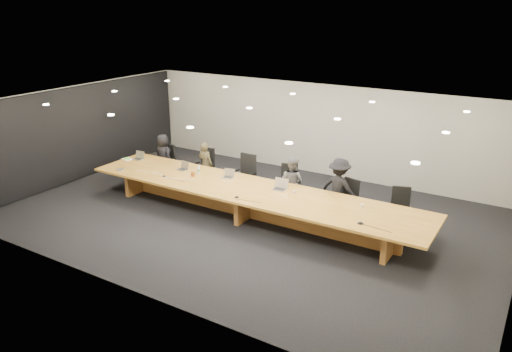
{
  "coord_description": "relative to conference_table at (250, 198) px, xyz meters",
  "views": [
    {
      "loc": [
        6.1,
        -9.71,
        5.13
      ],
      "look_at": [
        0.0,
        0.3,
        1.0
      ],
      "focal_mm": 35.0,
      "sensor_mm": 36.0,
      "label": 1
    }
  ],
  "objects": [
    {
      "name": "ground",
      "position": [
        0.0,
        0.0,
        -0.52
      ],
      "size": [
        12.0,
        12.0,
        0.0
      ],
      "primitive_type": "plane",
      "color": "black",
      "rests_on": "ground"
    },
    {
      "name": "back_wall",
      "position": [
        0.0,
        4.0,
        0.88
      ],
      "size": [
        12.0,
        0.02,
        2.8
      ],
      "primitive_type": "cube",
      "color": "beige",
      "rests_on": "ground"
    },
    {
      "name": "left_wall_panel",
      "position": [
        -5.94,
        0.0,
        0.85
      ],
      "size": [
        0.08,
        7.84,
        2.74
      ],
      "primitive_type": "cube",
      "color": "black",
      "rests_on": "ground"
    },
    {
      "name": "conference_table",
      "position": [
        0.0,
        0.0,
        0.0
      ],
      "size": [
        9.0,
        1.8,
        0.75
      ],
      "color": "#9C6922",
      "rests_on": "ground"
    },
    {
      "name": "chair_far_left",
      "position": [
        -3.82,
        1.27,
        -0.01
      ],
      "size": [
        0.62,
        0.62,
        1.01
      ],
      "primitive_type": null,
      "rotation": [
        0.0,
        0.0,
        -0.23
      ],
      "color": "black",
      "rests_on": "ground"
    },
    {
      "name": "chair_left",
      "position": [
        -2.4,
        1.31,
        0.03
      ],
      "size": [
        0.57,
        0.57,
        1.1
      ],
      "primitive_type": null,
      "rotation": [
        0.0,
        0.0,
        0.02
      ],
      "color": "black",
      "rests_on": "ground"
    },
    {
      "name": "chair_mid_left",
      "position": [
        -0.93,
        1.17,
        0.07
      ],
      "size": [
        0.61,
        0.61,
        1.18
      ],
      "primitive_type": null,
      "rotation": [
        0.0,
        0.0,
        -0.02
      ],
      "color": "black",
      "rests_on": "ground"
    },
    {
      "name": "chair_mid_right",
      "position": [
        0.37,
        1.28,
        0.02
      ],
      "size": [
        0.66,
        0.66,
        1.07
      ],
      "primitive_type": null,
      "rotation": [
        0.0,
        0.0,
        0.23
      ],
      "color": "black",
      "rests_on": "ground"
    },
    {
      "name": "chair_right",
      "position": [
        2.06,
        1.21,
        -0.01
      ],
      "size": [
        0.63,
        0.63,
        1.01
      ],
      "primitive_type": null,
      "rotation": [
        0.0,
        0.0,
        -0.25
      ],
      "color": "black",
      "rests_on": "ground"
    },
    {
      "name": "chair_far_right",
      "position": [
        3.4,
        1.22,
        -0.0
      ],
      "size": [
        0.67,
        0.67,
        1.03
      ],
      "primitive_type": null,
      "rotation": [
        0.0,
        0.0,
        0.33
      ],
      "color": "black",
      "rests_on": "ground"
    },
    {
      "name": "person_a",
      "position": [
        -3.87,
        1.23,
        0.14
      ],
      "size": [
        0.72,
        0.54,
        1.33
      ],
      "primitive_type": "imported",
      "rotation": [
        0.0,
        0.0,
        2.95
      ],
      "color": "black",
      "rests_on": "ground"
    },
    {
      "name": "person_b",
      "position": [
        -2.26,
        1.21,
        0.14
      ],
      "size": [
        0.49,
        0.33,
        1.33
      ],
      "primitive_type": "imported",
      "rotation": [
        0.0,
        0.0,
        3.11
      ],
      "color": "#3C3520",
      "rests_on": "ground"
    },
    {
      "name": "person_c",
      "position": [
        0.58,
        1.16,
        0.15
      ],
      "size": [
        0.72,
        0.6,
        1.35
      ],
      "primitive_type": "imported",
      "rotation": [
        0.0,
        0.0,
        2.99
      ],
      "color": "#555557",
      "rests_on": "ground"
    },
    {
      "name": "person_d",
      "position": [
        1.86,
        1.18,
        0.24
      ],
      "size": [
        1.04,
        0.66,
        1.52
      ],
      "primitive_type": "imported",
      "rotation": [
        0.0,
        0.0,
        3.04
      ],
      "color": "black",
      "rests_on": "ground"
    },
    {
      "name": "laptop_a",
      "position": [
        -4.08,
        0.35,
        0.35
      ],
      "size": [
        0.31,
        0.23,
        0.24
      ],
      "primitive_type": null,
      "rotation": [
        0.0,
        0.0,
        0.03
      ],
      "color": "#B6AB8B",
      "rests_on": "conference_table"
    },
    {
      "name": "laptop_b",
      "position": [
        -2.37,
        0.29,
        0.35
      ],
      "size": [
        0.33,
        0.27,
        0.23
      ],
      "primitive_type": null,
      "rotation": [
        0.0,
        0.0,
        -0.19
      ],
      "color": "tan",
      "rests_on": "conference_table"
    },
    {
      "name": "laptop_c",
      "position": [
        -0.92,
        0.4,
        0.34
      ],
      "size": [
        0.32,
        0.26,
        0.23
      ],
      "primitive_type": null,
      "rotation": [
        0.0,
        0.0,
        0.17
      ],
      "color": "tan",
      "rests_on": "conference_table"
    },
    {
      "name": "laptop_d",
      "position": [
        0.65,
        0.33,
        0.37
      ],
      "size": [
        0.37,
        0.28,
        0.28
      ],
      "primitive_type": null,
      "rotation": [
        0.0,
        0.0,
        0.08
      ],
      "color": "beige",
      "rests_on": "conference_table"
    },
    {
      "name": "water_bottle",
      "position": [
        -1.75,
        0.23,
        0.34
      ],
      "size": [
        0.09,
        0.09,
        0.22
      ],
      "primitive_type": "cylinder",
      "rotation": [
        0.0,
        0.0,
        0.32
      ],
      "color": "silver",
      "rests_on": "conference_table"
    },
    {
      "name": "amber_mug",
      "position": [
        -1.79,
        0.03,
        0.29
      ],
      "size": [
        0.12,
        0.12,
        0.11
      ],
      "primitive_type": "cylinder",
      "rotation": [
        0.0,
        0.0,
        -0.32
      ],
      "color": "brown",
      "rests_on": "conference_table"
    },
    {
      "name": "paper_cup_near",
      "position": [
        1.07,
        0.29,
        0.27
      ],
      "size": [
        0.08,
        0.08,
        0.08
      ],
      "primitive_type": "cone",
      "rotation": [
        0.0,
        0.0,
        -0.21
      ],
      "color": "silver",
      "rests_on": "conference_table"
    },
    {
      "name": "paper_cup_far",
      "position": [
        2.77,
        0.33,
        0.27
      ],
      "size": [
        0.07,
        0.07,
        0.08
      ],
      "primitive_type": "cone",
      "rotation": [
        0.0,
        0.0,
        -0.1
      ],
      "color": "silver",
      "rests_on": "conference_table"
    },
    {
      "name": "notepad",
      "position": [
        -4.35,
        0.21,
        0.24
      ],
      "size": [
        0.33,
        0.29,
        0.02
      ],
      "primitive_type": "cube",
      "rotation": [
        0.0,
        0.0,
        -0.25
      ],
      "color": "silver",
      "rests_on": "conference_table"
    },
    {
      "name": "lime_gadget",
      "position": [
        -4.34,
        0.19,
        0.26
      ],
      "size": [
        0.19,
        0.14,
        0.03
      ],
      "primitive_type": "cube",
      "rotation": [
        0.0,
        0.0,
        0.27
      ],
      "color": "#61D338",
      "rests_on": "notepad"
    },
    {
      "name": "av_box",
      "position": [
        -3.79,
        -0.62,
        0.24
      ],
      "size": [
        0.23,
        0.2,
        0.03
      ],
      "primitive_type": "cube",
      "rotation": [
        0.0,
        0.0,
        0.38
      ],
      "color": "#BABABF",
      "rests_on": "conference_table"
    },
    {
      "name": "mic_left",
      "position": [
        -2.43,
        -0.38,
        0.24
      ],
      "size": [
        0.13,
        0.13,
        0.03
      ],
      "primitive_type": "cone",
      "rotation": [
        0.0,
        0.0,
        0.28
      ],
      "color": "black",
      "rests_on": "conference_table"
    },
    {
      "name": "mic_center",
      "position": [
        0.03,
        -0.62,
        0.24
      ],
      "size": [
        0.16,
        0.16,
        0.03
      ],
      "primitive_type": "cone",
      "rotation": [
        0.0,
        0.0,
        -0.4
      ],
      "color": "black",
      "rests_on": "conference_table"
    },
    {
      "name": "mic_right",
      "position": [
        3.04,
        -0.51,
        0.25
      ],
      "size": [
        0.16,
        0.16,
        0.03
      ],
      "primitive_type": "cone",
      "rotation": [
        0.0,
        0.0,
        -0.21
      ],
      "color": "black",
      "rests_on": "conference_table"
    }
  ]
}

